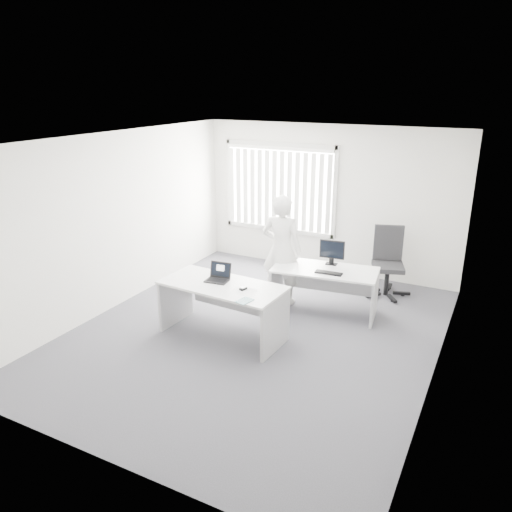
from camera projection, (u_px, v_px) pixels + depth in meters
The scene contains 18 objects.
ground at pixel (255, 333), 7.35m from camera, with size 6.00×6.00×0.00m, color #56555D.
wall_back at pixel (328, 200), 9.41m from camera, with size 5.00×0.02×2.80m, color silver.
wall_front at pixel (99, 335), 4.37m from camera, with size 5.00×0.02×2.80m, color silver.
wall_left at pixel (117, 221), 7.97m from camera, with size 0.02×6.00×2.80m, color silver.
wall_right at pixel (446, 272), 5.81m from camera, with size 0.02×6.00×2.80m, color silver.
ceiling at pixel (255, 139), 6.43m from camera, with size 5.00×6.00×0.02m, color white.
window at pixel (279, 188), 9.76m from camera, with size 2.32×0.06×1.76m, color #BBBBB7.
blinds at pixel (278, 190), 9.72m from camera, with size 2.20×0.10×1.50m, color white, non-canonical shape.
desk_near at pixel (223, 299), 7.10m from camera, with size 1.81×0.93×0.81m.
desk_far at pixel (324, 281), 7.86m from camera, with size 1.71×0.97×0.74m.
office_chair at pixel (387, 274), 8.62m from camera, with size 0.86×0.86×1.19m.
person at pixel (282, 250), 8.14m from camera, with size 0.67×0.44×1.83m, color silver.
laptop at pixel (217, 273), 7.09m from camera, with size 0.32×0.28×0.25m, color black, non-canonical shape.
paper_sheet at pixel (245, 291), 6.78m from camera, with size 0.33×0.23×0.00m, color white.
mouse at pixel (243, 288), 6.83m from camera, with size 0.06×0.10×0.04m, color #BBBBBD, non-canonical shape.
booklet at pixel (245, 301), 6.48m from camera, with size 0.16×0.22×0.01m, color white.
keyboard at pixel (329, 273), 7.61m from camera, with size 0.42×0.14×0.02m, color black.
monitor at pixel (332, 252), 7.94m from camera, with size 0.40×0.12×0.40m, color black, non-canonical shape.
Camera 1 is at (3.01, -5.84, 3.48)m, focal length 35.00 mm.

